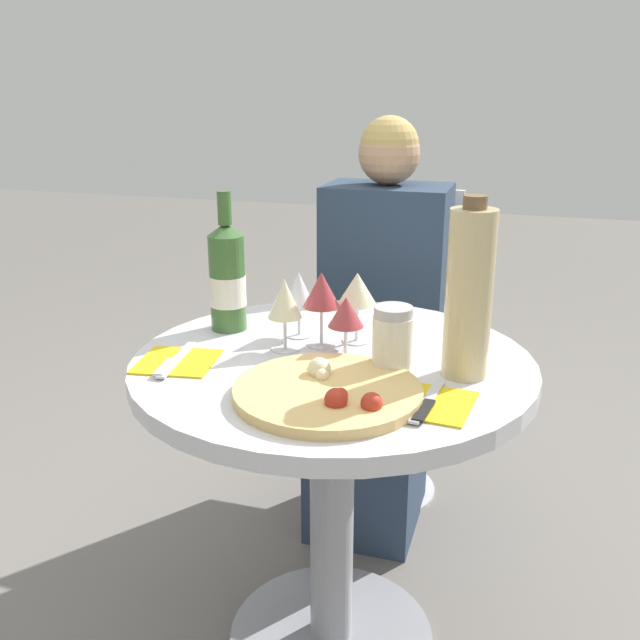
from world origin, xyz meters
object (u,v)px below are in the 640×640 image
(tall_carafe, at_px, (469,293))
(wine_bottle, at_px, (227,278))
(dining_table, at_px, (332,436))
(chair_behind_diner, at_px, (388,350))
(pizza_large, at_px, (328,391))
(seated_diner, at_px, (378,348))

(tall_carafe, bearing_deg, wine_bottle, 167.58)
(dining_table, distance_m, chair_behind_diner, 0.75)
(pizza_large, height_order, tall_carafe, tall_carafe)
(seated_diner, distance_m, wine_bottle, 0.63)
(dining_table, bearing_deg, pizza_large, -76.30)
(wine_bottle, bearing_deg, pizza_large, -42.45)
(chair_behind_diner, bearing_deg, tall_carafe, 111.55)
(dining_table, bearing_deg, seated_diner, 93.27)
(seated_diner, bearing_deg, tall_carafe, 116.33)
(dining_table, height_order, pizza_large, pizza_large)
(wine_bottle, bearing_deg, seated_diner, 63.28)
(seated_diner, distance_m, pizza_large, 0.81)
(chair_behind_diner, relative_size, tall_carafe, 2.73)
(seated_diner, height_order, tall_carafe, seated_diner)
(pizza_large, distance_m, tall_carafe, 0.32)
(tall_carafe, bearing_deg, pizza_large, -141.28)
(dining_table, distance_m, tall_carafe, 0.43)
(seated_diner, relative_size, pizza_large, 3.42)
(pizza_large, xyz_separation_m, wine_bottle, (-0.32, 0.29, 0.11))
(seated_diner, bearing_deg, dining_table, 93.27)
(seated_diner, bearing_deg, pizza_large, 95.81)
(pizza_large, distance_m, wine_bottle, 0.45)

